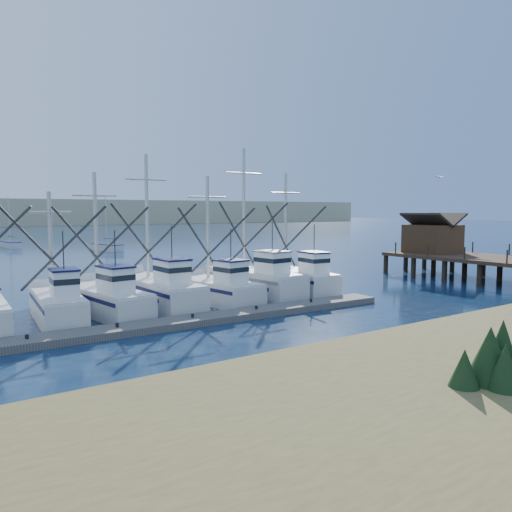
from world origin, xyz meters
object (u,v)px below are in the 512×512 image
Objects in this scene: timber_pier at (467,249)px; sailboat_far at (10,245)px; sailboat_near at (107,247)px; floating_dock at (175,323)px.

sailboat_far is (-27.44, 61.50, -2.07)m from timber_pier.
sailboat_near is 1.00× the size of sailboat_far.
sailboat_near is at bearing 109.51° from timber_pier.
floating_dock is at bearing -175.49° from timber_pier.
sailboat_far reaches higher than timber_pier.
sailboat_far is at bearing 111.81° from sailboat_near.
sailboat_near is at bearing -59.80° from sailboat_far.
sailboat_near is (12.41, 49.28, 0.32)m from floating_dock.
timber_pier is 2.47× the size of sailboat_near.
sailboat_near and sailboat_far have the same top height.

